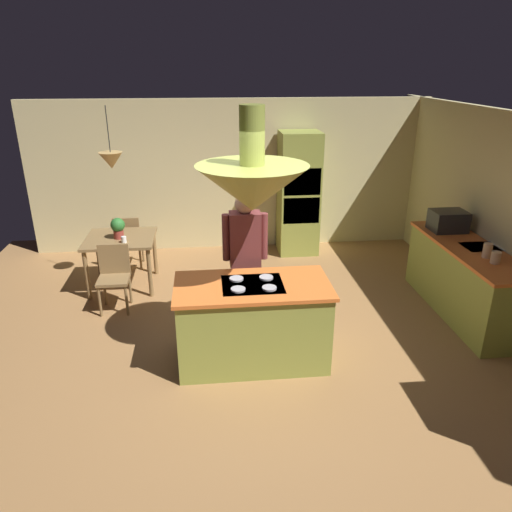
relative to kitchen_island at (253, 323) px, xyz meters
name	(u,v)px	position (x,y,z in m)	size (l,w,h in m)	color
ground	(251,349)	(0.00, 0.20, -0.47)	(8.16, 8.16, 0.00)	#9E7042
wall_back	(232,176)	(0.00, 3.65, 0.81)	(6.80, 0.10, 2.55)	beige
kitchen_island	(253,323)	(0.00, 0.00, 0.00)	(1.64, 0.85, 0.95)	#939E42
counter_run_right	(465,280)	(2.84, 0.80, 0.01)	(0.73, 2.17, 0.93)	#939E42
oven_tower	(299,194)	(1.10, 3.24, 0.56)	(0.66, 0.62, 2.05)	#939E42
dining_table	(121,244)	(-1.70, 2.10, 0.19)	(0.97, 0.90, 0.76)	olive
person_at_island	(245,254)	(-0.02, 0.70, 0.52)	(0.53, 0.23, 1.72)	tan
range_hood	(252,185)	(0.00, 0.00, 1.51)	(1.10, 1.10, 1.00)	#939E42
pendant_light_over_table	(111,160)	(-1.70, 2.10, 1.39)	(0.32, 0.32, 0.82)	#E0B266
chair_facing_island	(114,273)	(-1.70, 1.43, 0.04)	(0.40, 0.40, 0.87)	olive
chair_by_back_wall	(128,238)	(-1.70, 2.77, 0.04)	(0.40, 0.40, 0.87)	olive
potted_plant_on_table	(118,227)	(-1.71, 2.07, 0.46)	(0.20, 0.20, 0.30)	#99382D
cup_on_table	(124,240)	(-1.61, 1.87, 0.34)	(0.07, 0.07, 0.09)	white
canister_flour	(496,258)	(2.84, 0.27, 0.53)	(0.11, 0.11, 0.14)	#E0B78C
canister_sugar	(487,250)	(2.84, 0.45, 0.55)	(0.10, 0.10, 0.18)	#E0B78C
microwave_on_counter	(448,221)	(2.84, 1.44, 0.60)	(0.46, 0.36, 0.28)	#232326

